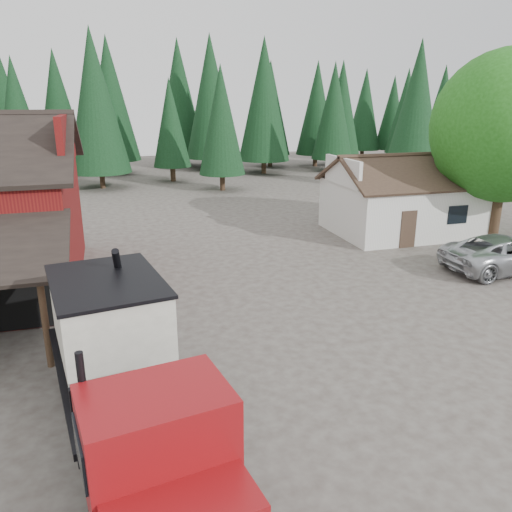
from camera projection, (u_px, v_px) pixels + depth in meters
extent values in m
plane|color=#463E37|center=(252.00, 373.00, 14.41)|extent=(120.00, 120.00, 0.00)
cube|color=maroon|center=(67.00, 139.00, 20.39)|extent=(0.25, 7.00, 2.00)
cylinder|color=#382619|center=(45.00, 323.00, 14.39)|extent=(0.20, 0.20, 2.80)
cube|color=silver|center=(402.00, 207.00, 29.38)|extent=(8.00, 6.00, 3.00)
cube|color=#38281E|center=(421.00, 172.00, 27.33)|extent=(8.60, 3.42, 1.80)
cube|color=#38281E|center=(392.00, 166.00, 30.07)|extent=(8.60, 3.42, 1.80)
cube|color=silver|center=(343.00, 171.00, 27.61)|extent=(0.20, 4.20, 1.50)
cube|color=silver|center=(464.00, 166.00, 29.79)|extent=(0.20, 4.20, 1.50)
cube|color=#38281E|center=(408.00, 229.00, 26.36)|extent=(0.90, 0.06, 2.00)
cube|color=black|center=(458.00, 215.00, 26.99)|extent=(1.20, 0.06, 1.00)
cylinder|color=#382619|center=(496.00, 212.00, 27.69)|extent=(0.60, 0.60, 3.20)
sphere|color=#1E5914|center=(508.00, 126.00, 26.31)|extent=(8.00, 8.00, 8.00)
sphere|color=#1E5914|center=(476.00, 149.00, 27.07)|extent=(4.40, 4.40, 4.40)
cylinder|color=#382619|center=(222.00, 181.00, 43.23)|extent=(0.44, 0.44, 1.60)
cone|color=black|center=(221.00, 120.00, 41.70)|extent=(3.96, 3.96, 9.00)
cylinder|color=#382619|center=(410.00, 180.00, 43.92)|extent=(0.44, 0.44, 1.60)
cone|color=black|center=(416.00, 108.00, 42.08)|extent=(4.84, 4.84, 11.00)
cylinder|color=#382619|center=(102.00, 179.00, 44.17)|extent=(0.44, 0.44, 1.60)
cone|color=black|center=(95.00, 101.00, 42.19)|extent=(5.28, 5.28, 12.00)
cylinder|color=black|center=(228.00, 510.00, 8.91)|extent=(0.53, 1.15, 1.11)
cylinder|color=black|center=(71.00, 400.00, 12.19)|extent=(0.53, 1.15, 1.11)
cylinder|color=black|center=(156.00, 379.00, 13.07)|extent=(0.53, 1.15, 1.11)
cylinder|color=black|center=(65.00, 372.00, 13.40)|extent=(0.53, 1.15, 1.11)
cylinder|color=black|center=(143.00, 356.00, 14.28)|extent=(0.53, 1.15, 1.11)
cube|color=black|center=(127.00, 410.00, 11.12)|extent=(2.50, 8.75, 0.40)
cube|color=maroon|center=(157.00, 441.00, 8.40)|extent=(2.67, 2.09, 1.87)
cube|color=black|center=(170.00, 455.00, 7.62)|extent=(2.11, 0.42, 0.91)
cylinder|color=black|center=(84.00, 399.00, 8.60)|extent=(0.16, 0.16, 1.82)
cube|color=black|center=(143.00, 411.00, 9.28)|extent=(2.46, 0.52, 1.62)
cube|color=black|center=(114.00, 369.00, 12.25)|extent=(3.49, 6.20, 0.16)
cube|color=silver|center=(109.00, 313.00, 11.80)|extent=(2.83, 3.66, 1.62)
cone|color=silver|center=(113.00, 352.00, 12.11)|extent=(2.55, 2.55, 0.71)
cube|color=black|center=(106.00, 281.00, 11.55)|extent=(2.95, 3.78, 0.08)
cylinder|color=black|center=(123.00, 293.00, 13.30)|extent=(0.40, 2.24, 3.08)
cube|color=maroon|center=(75.00, 325.00, 14.00)|extent=(0.73, 0.90, 0.45)
cylinder|color=silver|center=(210.00, 456.00, 9.81)|extent=(0.72, 1.09, 0.57)
imported|color=#B5B9BE|center=(506.00, 253.00, 22.83)|extent=(6.03, 2.91, 1.65)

